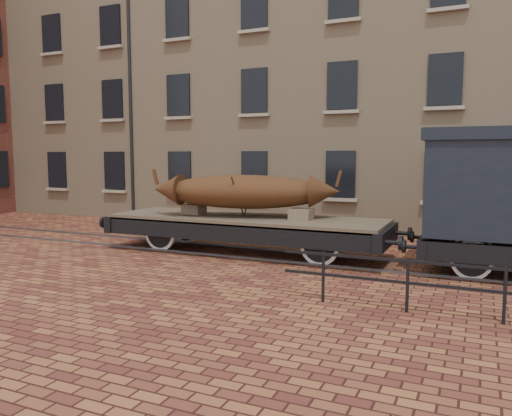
% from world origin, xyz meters
% --- Properties ---
extents(ground, '(90.00, 90.00, 0.00)m').
position_xyz_m(ground, '(0.00, 0.00, 0.00)').
color(ground, '#57251F').
extents(warehouse_cream, '(40.00, 10.19, 14.00)m').
position_xyz_m(warehouse_cream, '(3.00, 9.99, 7.00)').
color(warehouse_cream, tan).
rests_on(warehouse_cream, ground).
extents(rail_track, '(30.00, 1.52, 0.06)m').
position_xyz_m(rail_track, '(0.00, 0.00, 0.03)').
color(rail_track, '#59595E').
rests_on(rail_track, ground).
extents(flatcar_wagon, '(9.23, 2.50, 1.39)m').
position_xyz_m(flatcar_wagon, '(-0.53, -0.00, 0.87)').
color(flatcar_wagon, '#71634B').
rests_on(flatcar_wagon, ground).
extents(iron_boat, '(5.59, 2.69, 1.39)m').
position_xyz_m(iron_boat, '(-0.56, 0.00, 1.83)').
color(iron_boat, '#4C2410').
rests_on(iron_boat, flatcar_wagon).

